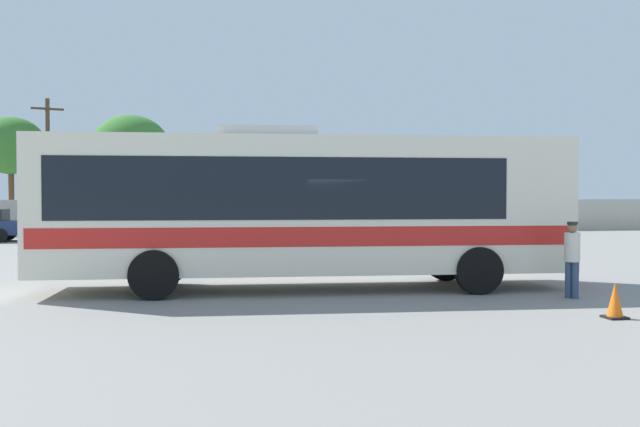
{
  "coord_description": "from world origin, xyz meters",
  "views": [
    {
      "loc": [
        -3.8,
        -15.34,
        2.16
      ],
      "look_at": [
        -0.66,
        0.51,
        1.74
      ],
      "focal_mm": 38.39,
      "sensor_mm": 36.0,
      "label": 1
    }
  ],
  "objects_px": {
    "parked_car_third_black": "(242,223)",
    "utility_pole_near": "(48,163)",
    "roadside_tree_left": "(11,146)",
    "traffic_cone_on_apron": "(615,301)",
    "coach_bus_cream_red": "(300,204)",
    "parked_car_second_silver": "(131,224)",
    "roadside_tree_midleft": "(131,148)",
    "attendant_by_bus_door": "(572,255)"
  },
  "relations": [
    {
      "from": "parked_car_third_black",
      "to": "utility_pole_near",
      "type": "height_order",
      "value": "utility_pole_near"
    },
    {
      "from": "roadside_tree_left",
      "to": "traffic_cone_on_apron",
      "type": "distance_m",
      "value": 37.06
    },
    {
      "from": "coach_bus_cream_red",
      "to": "traffic_cone_on_apron",
      "type": "relative_size",
      "value": 18.95
    },
    {
      "from": "coach_bus_cream_red",
      "to": "traffic_cone_on_apron",
      "type": "height_order",
      "value": "coach_bus_cream_red"
    },
    {
      "from": "parked_car_second_silver",
      "to": "utility_pole_near",
      "type": "xyz_separation_m",
      "value": [
        -5.21,
        7.22,
        3.3
      ]
    },
    {
      "from": "parked_car_third_black",
      "to": "roadside_tree_midleft",
      "type": "height_order",
      "value": "roadside_tree_midleft"
    },
    {
      "from": "coach_bus_cream_red",
      "to": "roadside_tree_midleft",
      "type": "relative_size",
      "value": 1.65
    },
    {
      "from": "traffic_cone_on_apron",
      "to": "coach_bus_cream_red",
      "type": "bearing_deg",
      "value": 135.36
    },
    {
      "from": "traffic_cone_on_apron",
      "to": "parked_car_third_black",
      "type": "bearing_deg",
      "value": 101.17
    },
    {
      "from": "traffic_cone_on_apron",
      "to": "roadside_tree_midleft",
      "type": "bearing_deg",
      "value": 107.2
    },
    {
      "from": "attendant_by_bus_door",
      "to": "roadside_tree_midleft",
      "type": "relative_size",
      "value": 0.22
    },
    {
      "from": "roadside_tree_midleft",
      "to": "traffic_cone_on_apron",
      "type": "relative_size",
      "value": 11.49
    },
    {
      "from": "parked_car_second_silver",
      "to": "utility_pole_near",
      "type": "relative_size",
      "value": 0.57
    },
    {
      "from": "attendant_by_bus_door",
      "to": "roadside_tree_midleft",
      "type": "distance_m",
      "value": 34.85
    },
    {
      "from": "parked_car_third_black",
      "to": "traffic_cone_on_apron",
      "type": "bearing_deg",
      "value": -78.83
    },
    {
      "from": "parked_car_third_black",
      "to": "roadside_tree_midleft",
      "type": "xyz_separation_m",
      "value": [
        -6.21,
        11.61,
        4.45
      ]
    },
    {
      "from": "coach_bus_cream_red",
      "to": "roadside_tree_midleft",
      "type": "height_order",
      "value": "roadside_tree_midleft"
    },
    {
      "from": "utility_pole_near",
      "to": "coach_bus_cream_red",
      "type": "bearing_deg",
      "value": -68.66
    },
    {
      "from": "coach_bus_cream_red",
      "to": "traffic_cone_on_apron",
      "type": "distance_m",
      "value": 6.98
    },
    {
      "from": "coach_bus_cream_red",
      "to": "utility_pole_near",
      "type": "xyz_separation_m",
      "value": [
        -10.4,
        26.61,
        2.11
      ]
    },
    {
      "from": "attendant_by_bus_door",
      "to": "traffic_cone_on_apron",
      "type": "bearing_deg",
      "value": -103.91
    },
    {
      "from": "utility_pole_near",
      "to": "roadside_tree_midleft",
      "type": "relative_size",
      "value": 1.06
    },
    {
      "from": "attendant_by_bus_door",
      "to": "parked_car_third_black",
      "type": "bearing_deg",
      "value": 103.82
    },
    {
      "from": "utility_pole_near",
      "to": "roadside_tree_midleft",
      "type": "distance_m",
      "value": 5.79
    },
    {
      "from": "parked_car_third_black",
      "to": "roadside_tree_midleft",
      "type": "distance_m",
      "value": 13.9
    },
    {
      "from": "parked_car_second_silver",
      "to": "utility_pole_near",
      "type": "distance_m",
      "value": 9.5
    },
    {
      "from": "parked_car_second_silver",
      "to": "parked_car_third_black",
      "type": "relative_size",
      "value": 1.06
    },
    {
      "from": "attendant_by_bus_door",
      "to": "parked_car_second_silver",
      "type": "bearing_deg",
      "value": 115.83
    },
    {
      "from": "parked_car_second_silver",
      "to": "roadside_tree_midleft",
      "type": "relative_size",
      "value": 0.6
    },
    {
      "from": "attendant_by_bus_door",
      "to": "roadside_tree_midleft",
      "type": "xyz_separation_m",
      "value": [
        -11.38,
        32.66,
        4.31
      ]
    },
    {
      "from": "parked_car_third_black",
      "to": "traffic_cone_on_apron",
      "type": "distance_m",
      "value": 23.8
    },
    {
      "from": "roadside_tree_left",
      "to": "parked_car_third_black",
      "type": "bearing_deg",
      "value": -35.01
    },
    {
      "from": "roadside_tree_left",
      "to": "traffic_cone_on_apron",
      "type": "height_order",
      "value": "roadside_tree_left"
    },
    {
      "from": "roadside_tree_left",
      "to": "traffic_cone_on_apron",
      "type": "relative_size",
      "value": 10.62
    },
    {
      "from": "utility_pole_near",
      "to": "traffic_cone_on_apron",
      "type": "relative_size",
      "value": 12.18
    },
    {
      "from": "parked_car_third_black",
      "to": "parked_car_second_silver",
      "type": "bearing_deg",
      "value": 171.51
    },
    {
      "from": "attendant_by_bus_door",
      "to": "traffic_cone_on_apron",
      "type": "height_order",
      "value": "attendant_by_bus_door"
    },
    {
      "from": "parked_car_second_silver",
      "to": "roadside_tree_midleft",
      "type": "bearing_deg",
      "value": 94.26
    },
    {
      "from": "parked_car_third_black",
      "to": "roadside_tree_left",
      "type": "height_order",
      "value": "roadside_tree_left"
    },
    {
      "from": "attendant_by_bus_door",
      "to": "parked_car_third_black",
      "type": "relative_size",
      "value": 0.39
    },
    {
      "from": "parked_car_second_silver",
      "to": "traffic_cone_on_apron",
      "type": "height_order",
      "value": "parked_car_second_silver"
    },
    {
      "from": "parked_car_second_silver",
      "to": "traffic_cone_on_apron",
      "type": "relative_size",
      "value": 6.9
    }
  ]
}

